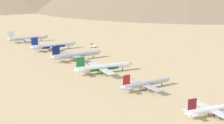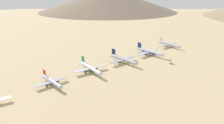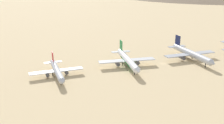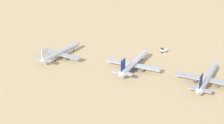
# 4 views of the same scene
# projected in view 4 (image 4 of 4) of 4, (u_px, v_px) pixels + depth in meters

# --- Properties ---
(parked_jet_3) EXTENTS (50.81, 41.46, 14.66)m
(parked_jet_3) POSITION_uv_depth(u_px,v_px,m) (207.00, 78.00, 229.25)
(parked_jet_3) COLOR #B2B7C1
(parked_jet_3) RESTS_ON ground
(parked_jet_4) EXTENTS (50.87, 41.53, 14.68)m
(parked_jet_4) POSITION_uv_depth(u_px,v_px,m) (134.00, 63.00, 251.22)
(parked_jet_4) COLOR silver
(parked_jet_4) RESTS_ON ground
(parked_jet_5) EXTENTS (47.34, 38.41, 13.66)m
(parked_jet_5) POSITION_uv_depth(u_px,v_px,m) (60.00, 52.00, 270.71)
(parked_jet_5) COLOR #B2B7C1
(parked_jet_5) RESTS_ON ground
(service_truck) EXTENTS (5.70, 4.87, 3.90)m
(service_truck) POSITION_uv_depth(u_px,v_px,m) (164.00, 50.00, 282.60)
(service_truck) COLOR silver
(service_truck) RESTS_ON ground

